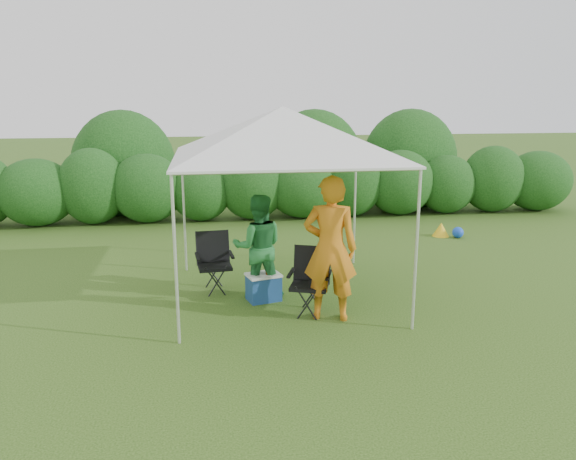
{
  "coord_description": "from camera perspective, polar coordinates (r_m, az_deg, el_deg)",
  "views": [
    {
      "loc": [
        -1.1,
        -7.53,
        2.98
      ],
      "look_at": [
        0.06,
        0.4,
        1.05
      ],
      "focal_mm": 35.0,
      "sensor_mm": 36.0,
      "label": 1
    }
  ],
  "objects": [
    {
      "name": "lawn_toy",
      "position": [
        12.58,
        15.69,
        -0.02
      ],
      "size": [
        0.6,
        0.5,
        0.3
      ],
      "color": "yellow",
      "rests_on": "ground"
    },
    {
      "name": "canopy",
      "position": [
        8.12,
        -0.54,
        9.88
      ],
      "size": [
        3.1,
        3.1,
        2.83
      ],
      "color": "silver",
      "rests_on": "ground"
    },
    {
      "name": "man",
      "position": [
        7.5,
        4.31,
        -1.9
      ],
      "size": [
        0.82,
        0.64,
        1.98
      ],
      "primitive_type": "imported",
      "rotation": [
        0.0,
        0.0,
        2.89
      ],
      "color": "orange",
      "rests_on": "ground"
    },
    {
      "name": "hedge",
      "position": [
        13.76,
        -3.15,
        4.49
      ],
      "size": [
        16.68,
        1.53,
        1.8
      ],
      "color": "#20551A",
      "rests_on": "ground"
    },
    {
      "name": "ground",
      "position": [
        8.18,
        -0.02,
        -7.84
      ],
      "size": [
        70.0,
        70.0,
        0.0
      ],
      "primitive_type": "plane",
      "color": "#41641F"
    },
    {
      "name": "cooler",
      "position": [
        8.38,
        -2.5,
        -5.8
      ],
      "size": [
        0.56,
        0.47,
        0.41
      ],
      "rotation": [
        0.0,
        0.0,
        0.26
      ],
      "color": "navy",
      "rests_on": "ground"
    },
    {
      "name": "woman",
      "position": [
        8.33,
        -3.04,
        -1.72
      ],
      "size": [
        0.8,
        0.64,
        1.58
      ],
      "primitive_type": "imported",
      "rotation": [
        0.0,
        0.0,
        3.09
      ],
      "color": "#287B3A",
      "rests_on": "ground"
    },
    {
      "name": "chair_left",
      "position": [
        8.81,
        -7.54,
        -2.81
      ],
      "size": [
        0.61,
        0.56,
        0.92
      ],
      "rotation": [
        0.0,
        0.0,
        0.09
      ],
      "color": "black",
      "rests_on": "ground"
    },
    {
      "name": "chair_right",
      "position": [
        7.86,
        2.31,
        -4.7
      ],
      "size": [
        0.68,
        0.65,
        0.92
      ],
      "rotation": [
        0.0,
        0.0,
        -0.34
      ],
      "color": "black",
      "rests_on": "ground"
    },
    {
      "name": "bottle",
      "position": [
        8.25,
        -2.08,
        -3.79
      ],
      "size": [
        0.06,
        0.06,
        0.23
      ],
      "primitive_type": "cylinder",
      "color": "#592D0C",
      "rests_on": "cooler"
    }
  ]
}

